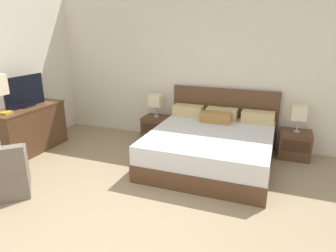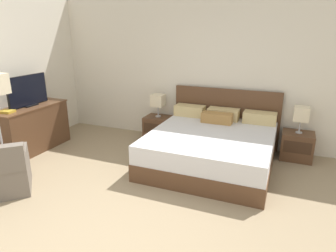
{
  "view_description": "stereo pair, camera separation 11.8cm",
  "coord_description": "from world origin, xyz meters",
  "px_view_note": "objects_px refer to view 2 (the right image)",
  "views": [
    {
      "loc": [
        1.55,
        -2.24,
        2.18
      ],
      "look_at": [
        -0.02,
        1.89,
        0.75
      ],
      "focal_mm": 32.0,
      "sensor_mm": 36.0,
      "label": 1
    },
    {
      "loc": [
        1.66,
        -2.2,
        2.18
      ],
      "look_at": [
        -0.02,
        1.89,
        0.75
      ],
      "focal_mm": 32.0,
      "sensor_mm": 36.0,
      "label": 2
    }
  ],
  "objects_px": {
    "table_lamp_right": "(301,114)",
    "dresser": "(32,127)",
    "armchair_by_window": "(2,173)",
    "table_lamp_left": "(158,101)",
    "book_red_cover": "(7,111)",
    "nightstand_left": "(158,128)",
    "bed": "(212,146)",
    "tv": "(28,91)",
    "nightstand_right": "(297,146)"
  },
  "relations": [
    {
      "from": "bed",
      "to": "armchair_by_window",
      "type": "height_order",
      "value": "bed"
    },
    {
      "from": "dresser",
      "to": "armchair_by_window",
      "type": "height_order",
      "value": "dresser"
    },
    {
      "from": "table_lamp_left",
      "to": "table_lamp_right",
      "type": "distance_m",
      "value": 2.65
    },
    {
      "from": "table_lamp_left",
      "to": "tv",
      "type": "height_order",
      "value": "tv"
    },
    {
      "from": "nightstand_left",
      "to": "tv",
      "type": "height_order",
      "value": "tv"
    },
    {
      "from": "table_lamp_right",
      "to": "dresser",
      "type": "xyz_separation_m",
      "value": [
        -4.6,
        -1.42,
        -0.38
      ]
    },
    {
      "from": "table_lamp_left",
      "to": "book_red_cover",
      "type": "bearing_deg",
      "value": -135.53
    },
    {
      "from": "book_red_cover",
      "to": "armchair_by_window",
      "type": "xyz_separation_m",
      "value": [
        0.81,
        -0.89,
        -0.58
      ]
    },
    {
      "from": "nightstand_right",
      "to": "table_lamp_right",
      "type": "bearing_deg",
      "value": 90.0
    },
    {
      "from": "nightstand_right",
      "to": "book_red_cover",
      "type": "bearing_deg",
      "value": -157.54
    },
    {
      "from": "tv",
      "to": "nightstand_left",
      "type": "bearing_deg",
      "value": 35.64
    },
    {
      "from": "book_red_cover",
      "to": "armchair_by_window",
      "type": "bearing_deg",
      "value": -47.51
    },
    {
      "from": "nightstand_left",
      "to": "book_red_cover",
      "type": "relative_size",
      "value": 2.34
    },
    {
      "from": "bed",
      "to": "tv",
      "type": "relative_size",
      "value": 2.45
    },
    {
      "from": "table_lamp_left",
      "to": "tv",
      "type": "xyz_separation_m",
      "value": [
        -1.95,
        -1.4,
        0.3
      ]
    },
    {
      "from": "table_lamp_right",
      "to": "book_red_cover",
      "type": "xyz_separation_m",
      "value": [
        -4.59,
        -1.9,
        0.05
      ]
    },
    {
      "from": "nightstand_right",
      "to": "tv",
      "type": "distance_m",
      "value": 4.89
    },
    {
      "from": "table_lamp_right",
      "to": "book_red_cover",
      "type": "bearing_deg",
      "value": -157.53
    },
    {
      "from": "nightstand_right",
      "to": "table_lamp_left",
      "type": "distance_m",
      "value": 2.72
    },
    {
      "from": "nightstand_left",
      "to": "table_lamp_left",
      "type": "distance_m",
      "value": 0.58
    },
    {
      "from": "nightstand_left",
      "to": "armchair_by_window",
      "type": "height_order",
      "value": "armchair_by_window"
    },
    {
      "from": "dresser",
      "to": "nightstand_left",
      "type": "bearing_deg",
      "value": 35.98
    },
    {
      "from": "nightstand_right",
      "to": "tv",
      "type": "bearing_deg",
      "value": -163.12
    },
    {
      "from": "nightstand_left",
      "to": "armchair_by_window",
      "type": "distance_m",
      "value": 3.0
    },
    {
      "from": "table_lamp_left",
      "to": "nightstand_right",
      "type": "bearing_deg",
      "value": -0.03
    },
    {
      "from": "nightstand_right",
      "to": "table_lamp_right",
      "type": "xyz_separation_m",
      "value": [
        0.0,
        0.0,
        0.58
      ]
    },
    {
      "from": "nightstand_right",
      "to": "table_lamp_right",
      "type": "height_order",
      "value": "table_lamp_right"
    },
    {
      "from": "table_lamp_right",
      "to": "tv",
      "type": "height_order",
      "value": "tv"
    },
    {
      "from": "table_lamp_right",
      "to": "armchair_by_window",
      "type": "height_order",
      "value": "table_lamp_right"
    },
    {
      "from": "dresser",
      "to": "armchair_by_window",
      "type": "relative_size",
      "value": 1.45
    },
    {
      "from": "nightstand_left",
      "to": "nightstand_right",
      "type": "bearing_deg",
      "value": 0.0
    },
    {
      "from": "armchair_by_window",
      "to": "tv",
      "type": "bearing_deg",
      "value": 120.77
    },
    {
      "from": "nightstand_right",
      "to": "table_lamp_right",
      "type": "relative_size",
      "value": 1.14
    },
    {
      "from": "table_lamp_right",
      "to": "armchair_by_window",
      "type": "bearing_deg",
      "value": -143.62
    },
    {
      "from": "table_lamp_left",
      "to": "book_red_cover",
      "type": "height_order",
      "value": "table_lamp_left"
    },
    {
      "from": "table_lamp_right",
      "to": "book_red_cover",
      "type": "distance_m",
      "value": 4.96
    },
    {
      "from": "nightstand_right",
      "to": "table_lamp_left",
      "type": "relative_size",
      "value": 1.14
    },
    {
      "from": "table_lamp_right",
      "to": "nightstand_left",
      "type": "bearing_deg",
      "value": -179.97
    },
    {
      "from": "tv",
      "to": "armchair_by_window",
      "type": "relative_size",
      "value": 0.89
    },
    {
      "from": "book_red_cover",
      "to": "tv",
      "type": "bearing_deg",
      "value": 91.61
    },
    {
      "from": "tv",
      "to": "book_red_cover",
      "type": "distance_m",
      "value": 0.56
    },
    {
      "from": "book_red_cover",
      "to": "table_lamp_left",
      "type": "bearing_deg",
      "value": 44.47
    },
    {
      "from": "bed",
      "to": "nightstand_left",
      "type": "height_order",
      "value": "bed"
    },
    {
      "from": "bed",
      "to": "book_red_cover",
      "type": "distance_m",
      "value": 3.5
    },
    {
      "from": "table_lamp_right",
      "to": "dresser",
      "type": "distance_m",
      "value": 4.83
    },
    {
      "from": "bed",
      "to": "nightstand_right",
      "type": "bearing_deg",
      "value": 29.55
    },
    {
      "from": "dresser",
      "to": "tv",
      "type": "bearing_deg",
      "value": 82.48
    },
    {
      "from": "tv",
      "to": "bed",
      "type": "bearing_deg",
      "value": 11.12
    },
    {
      "from": "dresser",
      "to": "nightstand_right",
      "type": "bearing_deg",
      "value": 17.09
    },
    {
      "from": "bed",
      "to": "book_red_cover",
      "type": "bearing_deg",
      "value": -160.67
    }
  ]
}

